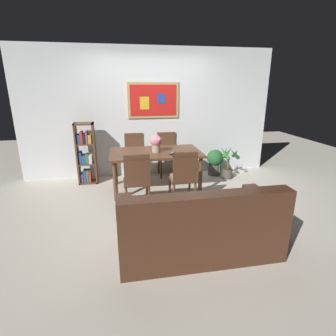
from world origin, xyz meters
The scene contains 13 objects.
ground_plane centered at (0.00, 0.00, 0.00)m, with size 12.00×12.00×0.00m, color beige.
wall_back_with_painting centered at (0.00, 1.51, 1.30)m, with size 5.20×0.14×2.60m.
dining_table centered at (-0.01, 0.55, 0.64)m, with size 1.62×0.96×0.72m.
dining_chair_far_left centered at (-0.35, 1.36, 0.54)m, with size 0.40×0.41×0.91m.
dining_chair_near_left centered at (-0.41, -0.26, 0.54)m, with size 0.40×0.41×0.91m.
dining_chair_far_right centered at (0.34, 1.34, 0.54)m, with size 0.40×0.41×0.91m.
dining_chair_near_right centered at (0.32, -0.23, 0.54)m, with size 0.40×0.41×0.91m.
leather_couch centered at (0.19, -1.48, 0.31)m, with size 1.80×0.84×0.84m.
bookshelf centered at (-1.30, 1.15, 0.57)m, with size 0.36×0.28×1.19m.
potted_ivy centered at (1.36, 1.15, 0.30)m, with size 0.35×0.35×0.59m.
potted_palm centered at (1.55, 0.87, 0.32)m, with size 0.43×0.38×0.70m.
flower_vase centered at (0.00, 0.51, 0.90)m, with size 0.21×0.21×0.31m.
tv_remote centered at (0.25, 0.32, 0.73)m, with size 0.13×0.15×0.02m.
Camera 1 is at (-0.63, -4.01, 1.86)m, focal length 28.17 mm.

